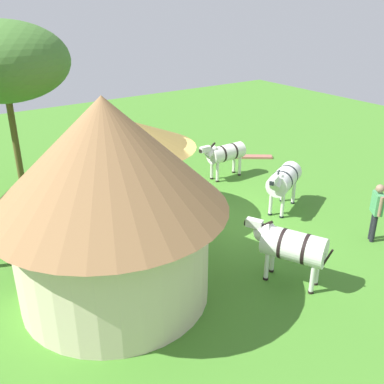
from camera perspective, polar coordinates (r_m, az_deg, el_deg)
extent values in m
plane|color=#448029|center=(13.66, 4.01, -3.86)|extent=(36.00, 36.00, 0.00)
cylinder|color=beige|center=(10.16, -9.98, -7.60)|extent=(4.22, 4.22, 2.21)
cone|color=olive|center=(9.18, -10.99, 4.75)|extent=(5.09, 5.09, 2.39)
cylinder|color=brown|center=(13.27, -7.67, 0.81)|extent=(0.10, 0.10, 2.39)
cone|color=olive|center=(12.73, -8.06, 7.37)|extent=(3.81, 3.81, 0.77)
cube|color=silver|center=(13.46, -7.56, -1.04)|extent=(1.74, 1.28, 0.04)
cylinder|color=silver|center=(12.92, -8.47, -4.05)|extent=(0.06, 0.06, 0.70)
cylinder|color=silver|center=(14.20, -9.64, -1.45)|extent=(0.06, 0.06, 0.70)
cylinder|color=silver|center=(13.06, -5.12, -3.54)|extent=(0.06, 0.06, 0.70)
cylinder|color=silver|center=(14.32, -6.58, -1.02)|extent=(0.06, 0.06, 0.70)
cube|color=silver|center=(13.65, -12.67, -2.33)|extent=(0.58, 0.58, 0.04)
cube|color=silver|center=(13.58, -13.55, -1.51)|extent=(0.41, 0.24, 0.45)
cylinder|color=silver|center=(13.90, -11.79, -2.78)|extent=(0.04, 0.04, 0.45)
cylinder|color=silver|center=(13.56, -11.89, -3.50)|extent=(0.04, 0.04, 0.45)
cylinder|color=silver|center=(13.94, -13.26, -2.85)|extent=(0.04, 0.04, 0.45)
cylinder|color=silver|center=(13.60, -13.40, -3.56)|extent=(0.04, 0.04, 0.45)
cube|color=silver|center=(12.62, -4.69, -4.05)|extent=(0.44, 0.46, 0.04)
cube|color=silver|center=(12.38, -4.25, -3.46)|extent=(0.06, 0.44, 0.45)
cylinder|color=silver|center=(12.78, -5.81, -4.87)|extent=(0.04, 0.04, 0.45)
cylinder|color=silver|center=(12.95, -4.38, -4.39)|extent=(0.04, 0.04, 0.45)
cylinder|color=silver|center=(12.51, -4.94, -5.51)|extent=(0.04, 0.04, 0.45)
cylinder|color=silver|center=(12.69, -3.49, -5.01)|extent=(0.04, 0.04, 0.45)
cube|color=white|center=(14.58, -5.41, -0.08)|extent=(0.60, 0.60, 0.04)
cube|color=white|center=(14.65, -5.14, 1.01)|extent=(0.38, 0.29, 0.45)
cylinder|color=white|center=(14.45, -4.97, -1.27)|extent=(0.04, 0.04, 0.45)
cylinder|color=white|center=(14.60, -6.34, -1.06)|extent=(0.04, 0.04, 0.45)
cylinder|color=white|center=(14.75, -4.42, -0.70)|extent=(0.04, 0.04, 0.45)
cylinder|color=white|center=(14.89, -5.76, -0.51)|extent=(0.04, 0.04, 0.45)
cylinder|color=black|center=(12.14, -11.55, -5.90)|extent=(0.12, 0.12, 0.83)
cylinder|color=black|center=(12.18, -12.22, -5.89)|extent=(0.12, 0.12, 0.83)
cube|color=#B64147|center=(11.83, -12.17, -2.93)|extent=(0.43, 0.48, 0.58)
cylinder|color=#D1BB8C|center=(11.77, -10.97, -2.87)|extent=(0.09, 0.09, 0.55)
cylinder|color=#D1BB8C|center=(11.88, -13.37, -2.84)|extent=(0.09, 0.09, 0.55)
sphere|color=#D1BB8C|center=(11.65, -12.35, -1.07)|extent=(0.22, 0.22, 0.22)
cylinder|color=black|center=(13.39, 22.27, -4.30)|extent=(0.12, 0.12, 0.85)
cylinder|color=black|center=(13.52, 22.10, -4.00)|extent=(0.12, 0.12, 0.85)
cube|color=#48985B|center=(13.15, 22.67, -1.34)|extent=(0.49, 0.45, 0.60)
cylinder|color=#947259|center=(12.92, 23.01, -1.76)|extent=(0.09, 0.09, 0.57)
cylinder|color=#947259|center=(13.37, 22.36, -0.80)|extent=(0.09, 0.09, 0.57)
sphere|color=#947259|center=(12.98, 22.97, 0.40)|extent=(0.23, 0.23, 0.23)
cube|color=#CC4737|center=(14.05, 1.94, -1.98)|extent=(0.62, 0.64, 0.03)
cube|color=white|center=(13.77, 1.18, -1.49)|extent=(0.61, 0.62, 0.33)
cube|color=beige|center=(14.22, 1.01, -2.13)|extent=(0.16, 0.60, 0.22)
cube|color=beige|center=(13.91, 2.57, -2.78)|extent=(0.16, 0.60, 0.22)
cylinder|color=silver|center=(16.68, 4.42, 5.03)|extent=(0.65, 1.47, 0.60)
cylinder|color=black|center=(16.86, 5.18, 5.22)|extent=(0.62, 0.10, 0.62)
cylinder|color=black|center=(16.52, 3.73, 4.86)|extent=(0.62, 0.10, 0.62)
cylinder|color=silver|center=(16.18, 2.48, 5.15)|extent=(0.29, 0.53, 0.48)
cube|color=silver|center=(15.96, 1.70, 5.51)|extent=(0.19, 0.41, 0.20)
cube|color=black|center=(15.87, 1.19, 5.28)|extent=(0.12, 0.12, 0.12)
cube|color=black|center=(16.12, 2.49, 5.83)|extent=(0.05, 0.37, 0.28)
cylinder|color=silver|center=(16.43, 3.27, 2.54)|extent=(0.11, 0.11, 0.75)
cylinder|color=black|center=(16.56, 3.24, 1.43)|extent=(0.13, 0.13, 0.06)
cylinder|color=silver|center=(16.67, 2.55, 2.88)|extent=(0.11, 0.11, 0.75)
cylinder|color=black|center=(16.80, 2.52, 1.78)|extent=(0.13, 0.13, 0.06)
cylinder|color=silver|center=(17.11, 6.13, 3.33)|extent=(0.11, 0.11, 0.75)
cylinder|color=black|center=(17.23, 6.08, 2.26)|extent=(0.13, 0.13, 0.06)
cylinder|color=silver|center=(17.34, 5.39, 3.64)|extent=(0.11, 0.11, 0.75)
cylinder|color=black|center=(17.46, 5.35, 2.59)|extent=(0.13, 0.13, 0.06)
cylinder|color=black|center=(17.20, 6.38, 5.20)|extent=(0.06, 0.24, 0.53)
cylinder|color=silver|center=(14.30, 11.73, 1.67)|extent=(1.32, 1.69, 0.69)
cylinder|color=black|center=(14.58, 12.10, 2.07)|extent=(0.66, 0.39, 0.70)
cylinder|color=black|center=(14.06, 11.39, 1.30)|extent=(0.66, 0.39, 0.70)
cylinder|color=silver|center=(13.55, 10.80, 1.29)|extent=(0.52, 0.63, 0.51)
cube|color=silver|center=(13.24, 10.47, 1.52)|extent=(0.34, 0.44, 0.20)
cube|color=black|center=(13.09, 10.21, 1.14)|extent=(0.16, 0.16, 0.12)
cube|color=black|center=(13.47, 10.87, 2.08)|extent=(0.20, 0.34, 0.28)
cylinder|color=silver|center=(14.00, 11.52, -1.76)|extent=(0.11, 0.11, 0.80)
cylinder|color=black|center=(14.16, 11.40, -3.11)|extent=(0.13, 0.13, 0.06)
cylinder|color=silver|center=(14.10, 10.06, -1.45)|extent=(0.11, 0.11, 0.80)
cylinder|color=black|center=(14.26, 9.95, -2.80)|extent=(0.13, 0.13, 0.06)
cylinder|color=silver|center=(15.03, 12.89, -0.04)|extent=(0.11, 0.11, 0.80)
cylinder|color=black|center=(15.18, 12.76, -1.32)|extent=(0.13, 0.13, 0.06)
cylinder|color=silver|center=(15.12, 11.52, 0.23)|extent=(0.11, 0.11, 0.80)
cylinder|color=black|center=(15.27, 11.40, -1.04)|extent=(0.13, 0.13, 0.06)
cylinder|color=black|center=(15.08, 12.64, 2.35)|extent=(0.15, 0.23, 0.53)
cylinder|color=silver|center=(10.71, 12.93, -6.78)|extent=(1.63, 1.28, 0.71)
cylinder|color=black|center=(10.65, 14.44, -7.13)|extent=(0.39, 0.69, 0.73)
cylinder|color=black|center=(10.77, 11.60, -6.46)|extent=(0.39, 0.69, 0.73)
cylinder|color=silver|center=(10.80, 9.33, -5.07)|extent=(0.64, 0.53, 0.52)
cube|color=silver|center=(10.81, 7.99, -3.99)|extent=(0.44, 0.34, 0.20)
cube|color=black|center=(10.88, 7.11, -3.92)|extent=(0.16, 0.16, 0.12)
cube|color=black|center=(10.71, 9.40, -4.13)|extent=(0.35, 0.20, 0.28)
cylinder|color=silver|center=(11.01, 9.54, -9.41)|extent=(0.11, 0.11, 0.73)
cylinder|color=black|center=(11.20, 9.42, -10.84)|extent=(0.13, 0.13, 0.06)
cylinder|color=silver|center=(11.33, 10.25, -8.43)|extent=(0.11, 0.11, 0.73)
cylinder|color=black|center=(11.51, 10.12, -9.84)|extent=(0.13, 0.13, 0.06)
cylinder|color=silver|center=(10.77, 15.15, -10.81)|extent=(0.11, 0.11, 0.73)
cylinder|color=black|center=(10.96, 14.97, -12.25)|extent=(0.13, 0.13, 0.06)
cylinder|color=silver|center=(11.10, 15.70, -9.77)|extent=(0.11, 0.11, 0.73)
cylinder|color=black|center=(11.28, 15.51, -11.18)|extent=(0.13, 0.13, 0.06)
cylinder|color=black|center=(10.62, 16.92, -8.18)|extent=(0.23, 0.15, 0.53)
cylinder|color=brown|center=(15.15, -21.45, 4.57)|extent=(0.20, 0.20, 3.52)
ellipsoid|color=#447730|center=(14.54, -23.16, 15.13)|extent=(3.90, 3.90, 2.34)
cube|color=#9E604E|center=(19.16, 6.06, 4.55)|extent=(1.95, 2.47, 0.08)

